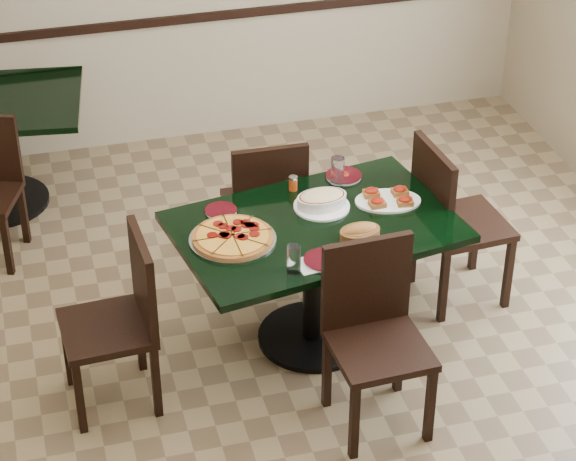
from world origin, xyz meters
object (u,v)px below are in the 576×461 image
object	(u,v)px
main_table	(315,253)
bread_basket	(360,233)
chair_left	(123,313)
chair_right	(449,215)
chair_near	(373,325)
chair_far	(266,202)
pepperoni_pizza	(233,237)
lasagna_casserole	(322,200)
bruschetta_platter	(388,198)

from	to	relation	value
main_table	bread_basket	distance (m)	0.35
main_table	chair_left	bearing A→B (deg)	-178.92
main_table	chair_right	distance (m)	0.85
main_table	chair_near	distance (m)	0.64
chair_right	chair_left	bearing A→B (deg)	97.16
chair_far	pepperoni_pizza	world-z (taller)	chair_far
bread_basket	chair_near	bearing A→B (deg)	-105.63
chair_left	bread_basket	world-z (taller)	chair_left
chair_near	chair_right	bearing A→B (deg)	45.84
bread_basket	main_table	bearing A→B (deg)	123.66
chair_left	lasagna_casserole	xyz separation A→B (m)	(1.12, 0.35, 0.27)
chair_left	bruschetta_platter	bearing A→B (deg)	98.52
chair_near	lasagna_casserole	xyz separation A→B (m)	(-0.03, 0.78, 0.25)
main_table	lasagna_casserole	world-z (taller)	lasagna_casserole
main_table	bruschetta_platter	bearing A→B (deg)	3.41
main_table	pepperoni_pizza	bearing A→B (deg)	175.15
chair_near	chair_right	world-z (taller)	chair_right
chair_far	pepperoni_pizza	size ratio (longest dim) A/B	2.09
chair_far	chair_near	bearing A→B (deg)	100.51
chair_left	chair_right	bearing A→B (deg)	98.35
main_table	pepperoni_pizza	world-z (taller)	pepperoni_pizza
chair_near	lasagna_casserole	world-z (taller)	chair_near
lasagna_casserole	bread_basket	bearing A→B (deg)	-78.51
chair_left	lasagna_casserole	distance (m)	1.20
main_table	bruschetta_platter	distance (m)	0.49
bruschetta_platter	chair_near	bearing A→B (deg)	-103.07
chair_near	bread_basket	size ratio (longest dim) A/B	4.20
pepperoni_pizza	bruschetta_platter	size ratio (longest dim) A/B	1.13
main_table	chair_right	xyz separation A→B (m)	(0.83, 0.18, -0.01)
chair_left	bruschetta_platter	xyz separation A→B (m)	(1.47, 0.30, 0.24)
main_table	bread_basket	xyz separation A→B (m)	(0.17, -0.20, 0.22)
chair_left	pepperoni_pizza	distance (m)	0.66
lasagna_casserole	pepperoni_pizza	bearing A→B (deg)	-164.56
pepperoni_pizza	bread_basket	world-z (taller)	bread_basket
chair_near	chair_right	distance (m)	1.08
main_table	pepperoni_pizza	size ratio (longest dim) A/B	3.53
chair_far	bread_basket	bearing A→B (deg)	109.01
chair_far	main_table	bearing A→B (deg)	99.77
chair_left	pepperoni_pizza	bearing A→B (deg)	102.11
lasagna_casserole	bruschetta_platter	xyz separation A→B (m)	(0.35, -0.04, -0.02)
chair_right	main_table	bearing A→B (deg)	97.81
main_table	lasagna_casserole	size ratio (longest dim) A/B	5.24
chair_near	lasagna_casserole	distance (m)	0.82
chair_left	pepperoni_pizza	xyz separation A→B (m)	(0.59, 0.16, 0.24)
chair_right	bruschetta_platter	distance (m)	0.46
chair_left	main_table	bearing A→B (deg)	97.83
chair_left	bread_basket	bearing A→B (deg)	86.83
chair_left	pepperoni_pizza	size ratio (longest dim) A/B	2.14
main_table	bread_basket	world-z (taller)	bread_basket
bruschetta_platter	main_table	bearing A→B (deg)	-156.11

